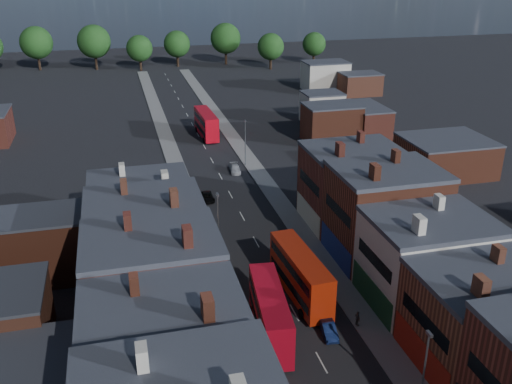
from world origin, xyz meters
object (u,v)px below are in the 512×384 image
bus_0 (270,313)px  car_3 (235,169)px  bus_2 (206,124)px  car_2 (207,197)px  bus_1 (301,274)px  car_1 (328,329)px  ped_3 (358,319)px

bus_0 → car_3: bus_0 is taller
bus_0 → bus_2: 65.72m
car_2 → car_3: (6.58, 10.58, 0.03)m
bus_1 → car_1: 7.37m
bus_2 → car_1: size_ratio=3.25×
bus_2 → car_1: bearing=-91.7°
bus_1 → car_3: 38.64m
bus_1 → car_2: (-5.30, 27.98, -2.21)m
car_3 → ped_3: (2.52, -45.10, 0.35)m
bus_1 → car_3: bus_1 is taller
car_3 → car_1: bearing=-85.5°
bus_0 → car_1: (5.58, -1.12, -2.04)m
bus_2 → car_3: (1.28, -21.07, -2.13)m
bus_1 → car_1: (0.58, -7.02, -2.17)m
car_1 → ped_3: ped_3 is taller
bus_1 → car_1: bus_1 is taller
ped_3 → car_2: bearing=10.3°
bus_2 → car_3: bus_2 is taller
bus_2 → car_3: bearing=-88.8°
bus_2 → bus_0: bearing=-96.6°
bus_0 → ped_3: (8.80, -0.64, -1.70)m
bus_2 → car_2: (-5.30, -31.65, -2.16)m
bus_0 → bus_1: 7.74m
bus_0 → car_1: bus_0 is taller
bus_0 → car_2: bearing=96.8°
car_2 → bus_0: bearing=-90.4°
car_1 → car_2: size_ratio=0.91×
bus_2 → car_1: 66.69m
car_2 → bus_2: bearing=79.6°
bus_0 → ped_3: size_ratio=7.08×
bus_1 → car_1: size_ratio=3.31×
car_2 → ped_3: bearing=-76.1°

